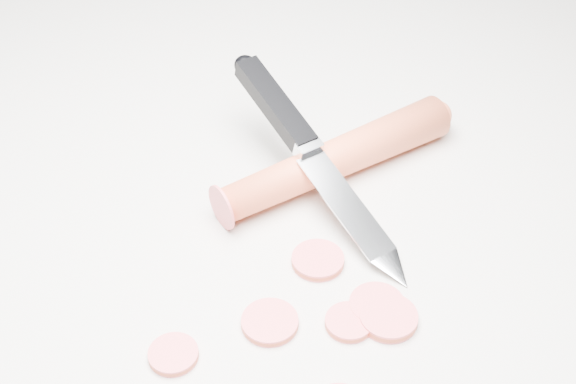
% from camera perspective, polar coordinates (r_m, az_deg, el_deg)
% --- Properties ---
extents(ground, '(2.40, 2.40, 0.00)m').
position_cam_1_polar(ground, '(0.56, 2.78, -5.06)').
color(ground, beige).
rests_on(ground, ground).
extents(carrot, '(0.14, 0.18, 0.03)m').
position_cam_1_polar(carrot, '(0.62, 3.43, 2.39)').
color(carrot, '#E9532E').
rests_on(carrot, ground).
extents(carrot_slice_0, '(0.03, 0.03, 0.01)m').
position_cam_1_polar(carrot_slice_0, '(0.51, -8.15, -11.36)').
color(carrot_slice_0, '#F5555D').
rests_on(carrot_slice_0, ground).
extents(carrot_slice_1, '(0.03, 0.03, 0.01)m').
position_cam_1_polar(carrot_slice_1, '(0.52, 4.36, -9.22)').
color(carrot_slice_1, '#F5555D').
rests_on(carrot_slice_1, ground).
extents(carrot_slice_2, '(0.04, 0.04, 0.01)m').
position_cam_1_polar(carrot_slice_2, '(0.56, 2.14, -4.87)').
color(carrot_slice_2, '#F5555D').
rests_on(carrot_slice_2, ground).
extents(carrot_slice_3, '(0.04, 0.04, 0.01)m').
position_cam_1_polar(carrot_slice_3, '(0.53, 7.16, -8.87)').
color(carrot_slice_3, '#F5555D').
rests_on(carrot_slice_3, ground).
extents(carrot_slice_4, '(0.04, 0.04, 0.01)m').
position_cam_1_polar(carrot_slice_4, '(0.53, 6.34, -8.01)').
color(carrot_slice_4, '#F5555D').
rests_on(carrot_slice_4, ground).
extents(carrot_slice_5, '(0.04, 0.04, 0.01)m').
position_cam_1_polar(carrot_slice_5, '(0.52, -1.30, -9.24)').
color(carrot_slice_5, '#F5555D').
rests_on(carrot_slice_5, ground).
extents(kitchen_knife, '(0.20, 0.15, 0.07)m').
position_cam_1_polar(kitchen_knife, '(0.59, 2.16, 2.36)').
color(kitchen_knife, silver).
rests_on(kitchen_knife, ground).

